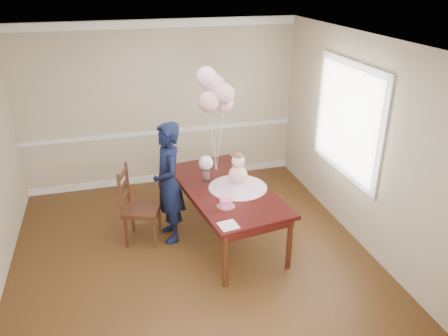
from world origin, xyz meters
TOP-DOWN VIEW (x-y plane):
  - floor at (0.00, 0.00)m, footprint 4.50×5.00m
  - ceiling at (0.00, 0.00)m, footprint 4.50×5.00m
  - wall_back at (0.00, 2.50)m, footprint 4.50×0.02m
  - wall_front at (0.00, -2.50)m, footprint 4.50×0.02m
  - wall_right at (2.25, 0.00)m, footprint 0.02×5.00m
  - chair_rail_trim at (0.00, 2.49)m, footprint 4.50×0.02m
  - crown_molding at (0.00, 2.49)m, footprint 4.50×0.02m
  - baseboard_trim at (0.00, 2.49)m, footprint 4.50×0.02m
  - window_frame at (2.23, 0.50)m, footprint 0.02×1.66m
  - window_blinds at (2.21, 0.50)m, footprint 0.01×1.50m
  - dining_table_top at (0.54, 0.50)m, footprint 1.31×2.16m
  - table_apron at (0.54, 0.50)m, footprint 1.19×2.05m
  - table_leg_fl at (0.25, -0.49)m, footprint 0.08×0.08m
  - table_leg_fr at (1.10, -0.36)m, footprint 0.08×0.08m
  - table_leg_bl at (-0.03, 1.36)m, footprint 0.08×0.08m
  - table_leg_br at (0.82, 1.49)m, footprint 0.08×0.08m
  - baby_skirt at (0.69, 0.47)m, footprint 0.88×0.88m
  - baby_torso at (0.69, 0.47)m, footprint 0.24×0.24m
  - baby_head at (0.69, 0.47)m, footprint 0.17×0.17m
  - baby_hair at (0.69, 0.47)m, footprint 0.12×0.12m
  - cake_platter at (0.40, 0.01)m, footprint 0.25×0.25m
  - birthday_cake at (0.40, 0.01)m, footprint 0.17×0.17m
  - cake_flower_a at (0.40, 0.01)m, footprint 0.03×0.03m
  - cake_flower_b at (0.43, 0.04)m, footprint 0.03×0.03m
  - rose_vase_near at (0.34, 0.78)m, footprint 0.12×0.12m
  - roses_near at (0.34, 0.78)m, footprint 0.19×0.19m
  - napkin at (0.31, -0.41)m, footprint 0.23×0.23m
  - balloon_weight at (0.55, 1.07)m, footprint 0.05×0.05m
  - balloon_a at (0.45, 1.05)m, footprint 0.28×0.28m
  - balloon_b at (0.66, 1.03)m, footprint 0.28×0.28m
  - balloon_c at (0.56, 1.17)m, footprint 0.28×0.28m
  - balloon_d at (0.45, 1.17)m, footprint 0.28×0.28m
  - balloon_e at (0.69, 1.17)m, footprint 0.28×0.28m
  - balloon_ribbon_a at (0.50, 1.06)m, footprint 0.09×0.02m
  - balloon_ribbon_b at (0.61, 1.05)m, footprint 0.11×0.04m
  - balloon_ribbon_c at (0.56, 1.12)m, footprint 0.01×0.10m
  - balloon_ribbon_d at (0.50, 1.12)m, footprint 0.10×0.09m
  - balloon_ribbon_e at (0.62, 1.12)m, footprint 0.13×0.09m
  - dining_chair_seat at (-0.56, 0.74)m, footprint 0.58×0.58m
  - chair_leg_fl at (-0.80, 0.62)m, footprint 0.05×0.05m
  - chair_leg_fr at (-0.44, 0.50)m, footprint 0.05×0.05m
  - chair_leg_bl at (-0.68, 0.98)m, footprint 0.05×0.05m
  - chair_leg_br at (-0.32, 0.86)m, footprint 0.05×0.05m
  - chair_back_post_l at (-0.82, 0.63)m, footprint 0.05×0.05m
  - chair_back_post_r at (-0.70, 0.98)m, footprint 0.05×0.05m
  - chair_slat_low at (-0.76, 0.81)m, footprint 0.16×0.41m
  - chair_slat_mid at (-0.76, 0.81)m, footprint 0.16×0.41m
  - chair_slat_top at (-0.76, 0.81)m, footprint 0.16×0.41m
  - woman at (-0.19, 0.70)m, footprint 0.44×0.63m

SIDE VIEW (x-z plane):
  - floor at x=0.00m, z-range 0.00..0.00m
  - baseboard_trim at x=0.00m, z-range 0.00..0.12m
  - chair_leg_fl at x=-0.80m, z-range 0.00..0.45m
  - chair_leg_fr at x=-0.44m, z-range 0.00..0.45m
  - chair_leg_bl at x=-0.68m, z-range 0.00..0.45m
  - chair_leg_br at x=-0.32m, z-range 0.00..0.45m
  - table_leg_fl at x=0.25m, z-range 0.00..0.71m
  - table_leg_fr at x=1.10m, z-range 0.00..0.71m
  - table_leg_bl at x=-0.03m, z-range 0.00..0.71m
  - table_leg_br at x=0.82m, z-range 0.00..0.71m
  - dining_chair_seat at x=-0.56m, z-range 0.44..0.50m
  - chair_slat_low at x=-0.76m, z-range 0.62..0.67m
  - table_apron at x=0.54m, z-range 0.61..0.71m
  - dining_table_top at x=0.54m, z-range 0.71..0.76m
  - cake_platter at x=0.40m, z-range 0.76..0.77m
  - napkin at x=0.31m, z-range 0.76..0.77m
  - chair_back_post_l at x=-0.82m, z-range 0.48..1.07m
  - chair_back_post_r at x=-0.70m, z-range 0.48..1.07m
  - balloon_weight at x=0.55m, z-range 0.76..0.78m
  - baby_skirt at x=0.69m, z-range 0.76..0.86m
  - chair_slat_mid at x=-0.76m, z-range 0.79..0.84m
  - birthday_cake at x=0.40m, z-range 0.77..0.87m
  - woman at x=-0.19m, z-range 0.00..1.66m
  - rose_vase_near at x=0.34m, z-range 0.76..0.93m
  - cake_flower_a at x=0.40m, z-range 0.87..0.90m
  - cake_flower_b at x=0.43m, z-range 0.87..0.90m
  - chair_rail_trim at x=0.00m, z-range 0.86..0.94m
  - baby_torso at x=0.69m, z-range 0.82..1.07m
  - chair_slat_top at x=-0.76m, z-range 0.96..1.01m
  - roses_near at x=0.34m, z-range 0.93..1.12m
  - baby_head at x=0.69m, z-range 1.05..1.23m
  - balloon_ribbon_e at x=0.62m, z-range 0.78..1.57m
  - baby_hair at x=0.69m, z-range 1.14..1.26m
  - balloon_ribbon_a at x=0.50m, z-range 0.78..1.63m
  - balloon_ribbon_b at x=0.61m, z-range 0.78..1.73m
  - balloon_ribbon_c at x=0.56m, z-range 0.78..1.83m
  - wall_back at x=0.00m, z-range 0.00..2.70m
  - wall_front at x=0.00m, z-range 0.00..2.70m
  - wall_right at x=2.25m, z-range 0.00..2.70m
  - balloon_ribbon_d at x=0.50m, z-range 0.78..1.93m
  - window_frame at x=2.23m, z-range 0.77..2.33m
  - window_blinds at x=2.21m, z-range 0.85..2.25m
  - balloon_e at x=0.69m, z-range 1.59..1.87m
  - balloon_a at x=0.45m, z-range 1.64..1.92m
  - balloon_b at x=0.66m, z-range 1.74..2.03m
  - balloon_c at x=0.56m, z-range 1.84..2.13m
  - balloon_d at x=0.45m, z-range 1.94..2.23m
  - crown_molding at x=0.00m, z-range 2.57..2.69m
  - ceiling at x=0.00m, z-range 2.69..2.71m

